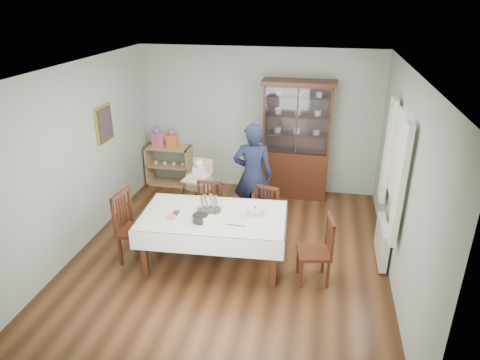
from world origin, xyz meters
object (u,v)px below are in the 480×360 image
(birthday_cake, at_px, (255,211))
(gift_bag_orange, at_px, (172,139))
(dining_table, at_px, (214,238))
(china_cabinet, at_px, (296,139))
(chair_far_left, at_px, (209,223))
(chair_end_left, at_px, (138,241))
(sideboard, at_px, (169,165))
(gift_bag_pink, at_px, (157,138))
(chair_far_right, at_px, (262,228))
(chair_end_right, at_px, (314,262))
(woman, at_px, (253,175))
(high_chair, at_px, (201,196))
(champagne_tray, at_px, (209,207))

(birthday_cake, relative_size, gift_bag_orange, 0.75)
(dining_table, height_order, gift_bag_orange, gift_bag_orange)
(china_cabinet, relative_size, chair_far_left, 2.38)
(chair_far_left, distance_m, chair_end_left, 1.14)
(sideboard, height_order, gift_bag_pink, gift_bag_pink)
(china_cabinet, distance_m, sideboard, 2.60)
(chair_far_left, bearing_deg, chair_far_right, -2.27)
(chair_far_right, bearing_deg, chair_end_right, -29.10)
(dining_table, distance_m, sideboard, 2.95)
(chair_far_right, bearing_deg, woman, 128.28)
(chair_far_right, bearing_deg, gift_bag_orange, 153.25)
(high_chair, bearing_deg, champagne_tray, -54.18)
(sideboard, bearing_deg, champagne_tray, -58.39)
(dining_table, bearing_deg, chair_far_right, 46.86)
(chair_far_right, relative_size, champagne_tray, 2.56)
(chair_far_right, xyz_separation_m, gift_bag_orange, (-2.06, 1.85, 0.69))
(china_cabinet, xyz_separation_m, chair_far_right, (-0.34, -1.84, -0.86))
(chair_far_right, bearing_deg, high_chair, 167.90)
(chair_far_left, relative_size, birthday_cake, 3.38)
(dining_table, height_order, gift_bag_pink, gift_bag_pink)
(chair_far_left, relative_size, high_chair, 0.85)
(champagne_tray, relative_size, gift_bag_orange, 0.97)
(woman, bearing_deg, china_cabinet, -122.41)
(china_cabinet, relative_size, gift_bag_pink, 5.88)
(chair_far_right, relative_size, gift_bag_pink, 2.40)
(china_cabinet, height_order, gift_bag_orange, china_cabinet)
(gift_bag_orange, bearing_deg, dining_table, -59.42)
(chair_far_left, height_order, birthday_cake, birthday_cake)
(gift_bag_pink, bearing_deg, chair_far_right, -38.00)
(chair_far_left, bearing_deg, high_chair, 111.45)
(chair_end_left, xyz_separation_m, woman, (1.43, 1.40, 0.56))
(dining_table, xyz_separation_m, chair_far_left, (-0.24, 0.60, -0.11))
(sideboard, distance_m, chair_far_left, 2.32)
(chair_end_right, bearing_deg, chair_far_left, -125.58)
(birthday_cake, bearing_deg, china_cabinet, 81.17)
(chair_far_left, xyz_separation_m, woman, (0.58, 0.63, 0.60))
(chair_far_right, relative_size, woman, 0.51)
(high_chair, bearing_deg, china_cabinet, 53.82)
(high_chair, bearing_deg, gift_bag_orange, 139.66)
(dining_table, height_order, champagne_tray, champagne_tray)
(gift_bag_orange, bearing_deg, chair_end_left, -81.83)
(chair_end_left, bearing_deg, high_chair, -13.99)
(sideboard, xyz_separation_m, chair_far_left, (1.33, -1.90, -0.13))
(dining_table, bearing_deg, woman, 74.38)
(sideboard, xyz_separation_m, birthday_cake, (2.13, -2.38, 0.41))
(dining_table, relative_size, chair_end_left, 1.97)
(china_cabinet, distance_m, chair_end_left, 3.43)
(dining_table, bearing_deg, sideboard, 122.04)
(chair_end_left, distance_m, high_chair, 1.50)
(dining_table, distance_m, gift_bag_orange, 2.94)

